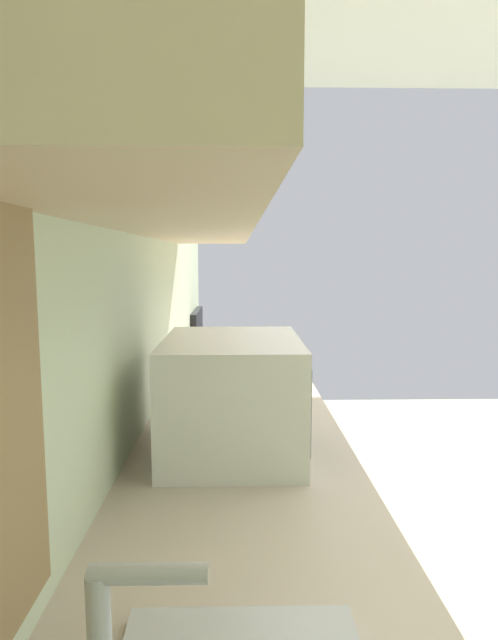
% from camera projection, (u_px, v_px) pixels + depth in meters
% --- Properties ---
extents(wall_back, '(4.22, 0.12, 2.67)m').
position_uv_depth(wall_back, '(135.00, 289.00, 1.79)').
color(wall_back, beige).
rests_on(wall_back, ground_plane).
extents(counter_run, '(3.43, 0.64, 0.91)m').
position_uv_depth(counter_run, '(240.00, 583.00, 1.58)').
color(counter_run, beige).
rests_on(counter_run, ground_plane).
extents(upper_cabinets, '(2.31, 0.34, 0.60)m').
position_uv_depth(upper_cabinets, '(190.00, 123.00, 1.41)').
color(upper_cabinets, beige).
extents(oven_range, '(0.60, 0.64, 1.09)m').
position_uv_depth(oven_range, '(240.00, 399.00, 3.57)').
color(oven_range, black).
rests_on(oven_range, ground_plane).
extents(microwave, '(0.48, 0.38, 0.32)m').
position_uv_depth(microwave, '(233.00, 394.00, 1.44)').
color(microwave, white).
rests_on(microwave, counter_run).
extents(bowl, '(0.12, 0.12, 0.06)m').
position_uv_depth(bowl, '(253.00, 365.00, 2.40)').
color(bowl, '#D84C47').
rests_on(bowl, counter_run).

